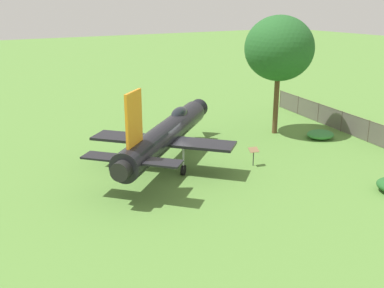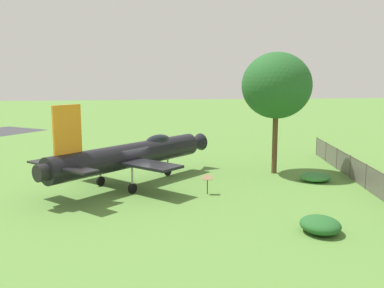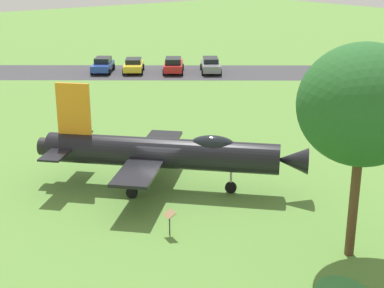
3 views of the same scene
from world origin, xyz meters
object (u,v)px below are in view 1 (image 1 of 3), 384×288
at_px(display_jet, 168,132).
at_px(info_plaque, 254,152).
at_px(shade_tree, 279,49).
at_px(shrub_near_fence, 320,134).

relative_size(display_jet, info_plaque, 10.35).
bearing_deg(display_jet, shade_tree, -32.23).
height_order(display_jet, info_plaque, display_jet).
bearing_deg(display_jet, shrub_near_fence, -47.24).
distance_m(display_jet, info_plaque, 5.38).
relative_size(display_jet, shrub_near_fence, 5.75).
distance_m(shrub_near_fence, info_plaque, 8.09).
xyz_separation_m(display_jet, info_plaque, (4.33, -2.96, -1.17)).
bearing_deg(shrub_near_fence, shade_tree, 124.34).
distance_m(display_jet, shrub_near_fence, 12.28).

